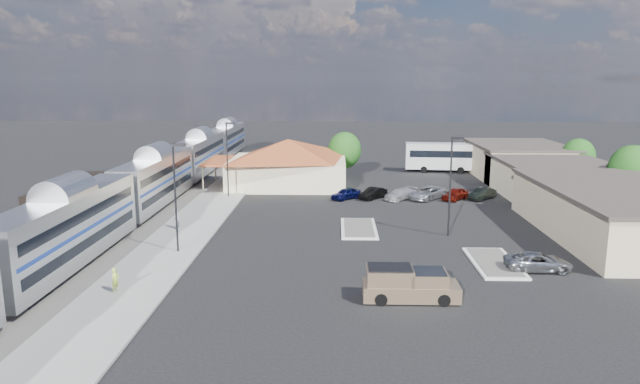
{
  "coord_description": "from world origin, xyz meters",
  "views": [
    {
      "loc": [
        1.85,
        -50.16,
        13.97
      ],
      "look_at": [
        0.23,
        5.8,
        2.8
      ],
      "focal_mm": 32.0,
      "sensor_mm": 36.0,
      "label": 1
    }
  ],
  "objects_px": {
    "suv": "(538,262)",
    "coach_bus": "(451,156)",
    "pickup_truck": "(411,285)",
    "station_depot": "(288,162)"
  },
  "relations": [
    {
      "from": "pickup_truck",
      "to": "suv",
      "type": "bearing_deg",
      "value": -59.53
    },
    {
      "from": "pickup_truck",
      "to": "suv",
      "type": "distance_m",
      "value": 11.79
    },
    {
      "from": "station_depot",
      "to": "pickup_truck",
      "type": "distance_m",
      "value": 41.06
    },
    {
      "from": "pickup_truck",
      "to": "suv",
      "type": "height_order",
      "value": "pickup_truck"
    },
    {
      "from": "station_depot",
      "to": "pickup_truck",
      "type": "xyz_separation_m",
      "value": [
        11.21,
        -39.44,
        -2.13
      ]
    },
    {
      "from": "station_depot",
      "to": "suv",
      "type": "height_order",
      "value": "station_depot"
    },
    {
      "from": "suv",
      "to": "coach_bus",
      "type": "height_order",
      "value": "coach_bus"
    },
    {
      "from": "suv",
      "to": "coach_bus",
      "type": "bearing_deg",
      "value": -2.44
    },
    {
      "from": "station_depot",
      "to": "pickup_truck",
      "type": "relative_size",
      "value": 3.0
    },
    {
      "from": "coach_bus",
      "to": "station_depot",
      "type": "bearing_deg",
      "value": 121.9
    }
  ]
}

